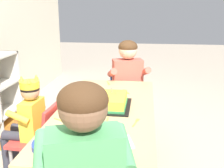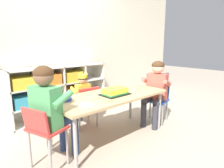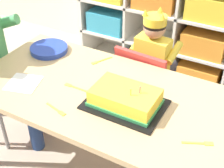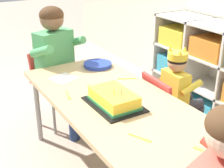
{
  "view_description": "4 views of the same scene",
  "coord_description": "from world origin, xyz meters",
  "px_view_note": "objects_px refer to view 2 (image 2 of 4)",
  "views": [
    {
      "loc": [
        -1.81,
        -0.28,
        1.31
      ],
      "look_at": [
        0.08,
        -0.04,
        0.76
      ],
      "focal_mm": 43.58,
      "sensor_mm": 36.0,
      "label": 1
    },
    {
      "loc": [
        -1.64,
        -1.82,
        1.25
      ],
      "look_at": [
        0.06,
        0.02,
        0.72
      ],
      "focal_mm": 31.49,
      "sensor_mm": 36.0,
      "label": 2
    },
    {
      "loc": [
        0.56,
        -1.08,
        1.55
      ],
      "look_at": [
        0.0,
        -0.09,
        0.73
      ],
      "focal_mm": 51.08,
      "sensor_mm": 36.0,
      "label": 3
    },
    {
      "loc": [
        1.48,
        -0.92,
        1.47
      ],
      "look_at": [
        0.09,
        -0.08,
        0.76
      ],
      "focal_mm": 50.5,
      "sensor_mm": 36.0,
      "label": 4
    }
  ],
  "objects_px": {
    "classroom_chair_blue": "(86,103)",
    "fork_at_table_front_edge": "(83,94)",
    "classroom_chair_adult_side": "(44,130)",
    "fork_near_child_seat": "(98,99)",
    "paper_plate_stack": "(62,99)",
    "classroom_chair_guest_side": "(158,97)",
    "child_with_crown": "(82,93)",
    "fork_beside_plate_stack": "(139,86)",
    "fork_scattered_mid_table": "(138,91)",
    "guest_at_table_side": "(156,86)",
    "adult_helper_seated": "(51,105)",
    "birthday_cake_on_tray": "(115,92)",
    "activity_table": "(110,98)",
    "fork_by_napkin": "(110,102)"
  },
  "relations": [
    {
      "from": "classroom_chair_blue",
      "to": "fork_at_table_front_edge",
      "type": "bearing_deg",
      "value": 53.79
    },
    {
      "from": "classroom_chair_adult_side",
      "to": "fork_near_child_seat",
      "type": "relative_size",
      "value": 4.66
    },
    {
      "from": "paper_plate_stack",
      "to": "fork_at_table_front_edge",
      "type": "height_order",
      "value": "paper_plate_stack"
    },
    {
      "from": "classroom_chair_adult_side",
      "to": "paper_plate_stack",
      "type": "height_order",
      "value": "classroom_chair_adult_side"
    },
    {
      "from": "classroom_chair_guest_side",
      "to": "child_with_crown",
      "type": "bearing_deg",
      "value": -139.18
    },
    {
      "from": "fork_beside_plate_stack",
      "to": "classroom_chair_adult_side",
      "type": "bearing_deg",
      "value": 166.0
    },
    {
      "from": "paper_plate_stack",
      "to": "fork_scattered_mid_table",
      "type": "bearing_deg",
      "value": -16.86
    },
    {
      "from": "guest_at_table_side",
      "to": "paper_plate_stack",
      "type": "distance_m",
      "value": 1.46
    },
    {
      "from": "classroom_chair_adult_side",
      "to": "paper_plate_stack",
      "type": "xyz_separation_m",
      "value": [
        0.35,
        0.25,
        0.19
      ]
    },
    {
      "from": "fork_scattered_mid_table",
      "to": "fork_near_child_seat",
      "type": "xyz_separation_m",
      "value": [
        -0.66,
        0.07,
        -0.0
      ]
    },
    {
      "from": "fork_at_table_front_edge",
      "to": "classroom_chair_guest_side",
      "type": "bearing_deg",
      "value": -76.91
    },
    {
      "from": "classroom_chair_blue",
      "to": "fork_beside_plate_stack",
      "type": "xyz_separation_m",
      "value": [
        0.72,
        -0.4,
        0.21
      ]
    },
    {
      "from": "fork_beside_plate_stack",
      "to": "fork_at_table_front_edge",
      "type": "distance_m",
      "value": 0.93
    },
    {
      "from": "fork_at_table_front_edge",
      "to": "child_with_crown",
      "type": "bearing_deg",
      "value": -2.88
    },
    {
      "from": "fork_beside_plate_stack",
      "to": "fork_scattered_mid_table",
      "type": "bearing_deg",
      "value": -160.64
    },
    {
      "from": "child_with_crown",
      "to": "classroom_chair_adult_side",
      "type": "distance_m",
      "value": 1.09
    },
    {
      "from": "classroom_chair_guest_side",
      "to": "fork_beside_plate_stack",
      "type": "distance_m",
      "value": 0.39
    },
    {
      "from": "classroom_chair_blue",
      "to": "classroom_chair_adult_side",
      "type": "height_order",
      "value": "classroom_chair_adult_side"
    },
    {
      "from": "fork_scattered_mid_table",
      "to": "fork_at_table_front_edge",
      "type": "distance_m",
      "value": 0.77
    },
    {
      "from": "adult_helper_seated",
      "to": "birthday_cake_on_tray",
      "type": "relative_size",
      "value": 2.85
    },
    {
      "from": "adult_helper_seated",
      "to": "fork_at_table_front_edge",
      "type": "height_order",
      "value": "adult_helper_seated"
    },
    {
      "from": "adult_helper_seated",
      "to": "classroom_chair_guest_side",
      "type": "relative_size",
      "value": 1.61
    },
    {
      "from": "classroom_chair_guest_side",
      "to": "birthday_cake_on_tray",
      "type": "bearing_deg",
      "value": -108.31
    },
    {
      "from": "child_with_crown",
      "to": "classroom_chair_adult_side",
      "type": "relative_size",
      "value": 1.27
    },
    {
      "from": "classroom_chair_blue",
      "to": "guest_at_table_side",
      "type": "bearing_deg",
      "value": 151.41
    },
    {
      "from": "guest_at_table_side",
      "to": "fork_scattered_mid_table",
      "type": "distance_m",
      "value": 0.43
    },
    {
      "from": "activity_table",
      "to": "classroom_chair_blue",
      "type": "distance_m",
      "value": 0.51
    },
    {
      "from": "fork_beside_plate_stack",
      "to": "fork_near_child_seat",
      "type": "xyz_separation_m",
      "value": [
        -0.9,
        -0.11,
        0.0
      ]
    },
    {
      "from": "child_with_crown",
      "to": "paper_plate_stack",
      "type": "relative_size",
      "value": 3.77
    },
    {
      "from": "classroom_chair_guest_side",
      "to": "fork_at_table_front_edge",
      "type": "bearing_deg",
      "value": -120.87
    },
    {
      "from": "child_with_crown",
      "to": "fork_scattered_mid_table",
      "type": "relative_size",
      "value": 6.87
    },
    {
      "from": "classroom_chair_guest_side",
      "to": "fork_by_napkin",
      "type": "xyz_separation_m",
      "value": [
        -1.17,
        -0.15,
        0.21
      ]
    },
    {
      "from": "paper_plate_stack",
      "to": "fork_at_table_front_edge",
      "type": "xyz_separation_m",
      "value": [
        0.33,
        0.05,
        -0.01
      ]
    },
    {
      "from": "guest_at_table_side",
      "to": "fork_at_table_front_edge",
      "type": "bearing_deg",
      "value": -123.64
    },
    {
      "from": "activity_table",
      "to": "fork_beside_plate_stack",
      "type": "xyz_separation_m",
      "value": [
        0.67,
        0.07,
        0.05
      ]
    },
    {
      "from": "paper_plate_stack",
      "to": "fork_beside_plate_stack",
      "type": "relative_size",
      "value": 1.82
    },
    {
      "from": "guest_at_table_side",
      "to": "fork_at_table_front_edge",
      "type": "distance_m",
      "value": 1.16
    },
    {
      "from": "classroom_chair_blue",
      "to": "child_with_crown",
      "type": "xyz_separation_m",
      "value": [
        0.01,
        0.11,
        0.14
      ]
    },
    {
      "from": "guest_at_table_side",
      "to": "fork_near_child_seat",
      "type": "relative_size",
      "value": 6.92
    },
    {
      "from": "child_with_crown",
      "to": "birthday_cake_on_tray",
      "type": "height_order",
      "value": "child_with_crown"
    },
    {
      "from": "classroom_chair_adult_side",
      "to": "fork_scattered_mid_table",
      "type": "distance_m",
      "value": 1.36
    },
    {
      "from": "birthday_cake_on_tray",
      "to": "paper_plate_stack",
      "type": "height_order",
      "value": "birthday_cake_on_tray"
    },
    {
      "from": "activity_table",
      "to": "fork_scattered_mid_table",
      "type": "bearing_deg",
      "value": -14.81
    },
    {
      "from": "fork_scattered_mid_table",
      "to": "fork_at_table_front_edge",
      "type": "relative_size",
      "value": 0.97
    },
    {
      "from": "classroom_chair_blue",
      "to": "paper_plate_stack",
      "type": "relative_size",
      "value": 2.86
    },
    {
      "from": "birthday_cake_on_tray",
      "to": "fork_beside_plate_stack",
      "type": "relative_size",
      "value": 3.01
    },
    {
      "from": "guest_at_table_side",
      "to": "fork_near_child_seat",
      "type": "distance_m",
      "value": 1.09
    },
    {
      "from": "classroom_chair_adult_side",
      "to": "fork_near_child_seat",
      "type": "distance_m",
      "value": 0.71
    },
    {
      "from": "fork_scattered_mid_table",
      "to": "fork_at_table_front_edge",
      "type": "height_order",
      "value": "same"
    },
    {
      "from": "classroom_chair_guest_side",
      "to": "paper_plate_stack",
      "type": "relative_size",
      "value": 2.93
    }
  ]
}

